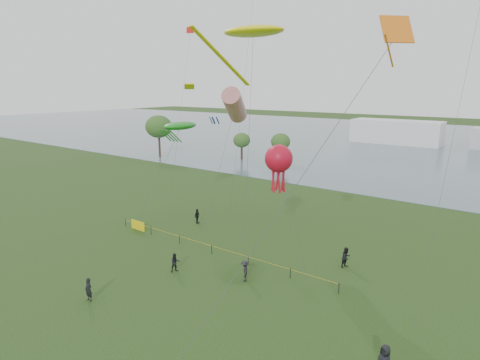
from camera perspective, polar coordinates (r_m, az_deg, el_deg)
The scene contains 15 objects.
ground_plane at distance 25.67m, azimuth -14.38°, elevation -22.05°, with size 400.00×400.00×0.00m, color #1A3310.
lake at distance 115.00m, azimuth 27.63°, elevation 4.43°, with size 400.00×120.00×0.08m, color slate.
pavilion_left at distance 112.20m, azimuth 21.32°, elevation 6.39°, with size 22.00×8.00×6.00m, color white.
trees at distance 83.11m, azimuth -6.56°, elevation 6.86°, with size 29.34×12.96×8.68m.
fence at distance 40.35m, azimuth -10.76°, elevation -7.46°, with size 24.07×0.07×1.05m.
spectator_a at distance 33.36m, azimuth -9.20°, elevation -11.52°, with size 0.76×0.59×1.57m, color black.
spectator_b at distance 31.48m, azimuth 0.68°, elevation -12.82°, with size 1.07×0.62×1.66m, color black.
spectator_c at distance 44.07m, azimuth -6.11°, elevation -5.14°, with size 0.96×0.40×1.63m, color black.
spectator_f at distance 30.76m, azimuth -20.73°, elevation -14.38°, with size 0.61×0.40×1.68m, color black.
spectator_g at distance 34.80m, azimuth 14.87°, elevation -10.59°, with size 0.84×0.65×1.72m, color black.
kite_stingray at distance 35.88m, azimuth 1.83°, elevation 20.31°, with size 5.68×10.25×19.57m.
kite_windsock at distance 43.56m, azimuth -0.79°, elevation 10.55°, with size 4.37×8.43×14.62m.
kite_creature at distance 46.59m, azimuth -8.54°, elevation 7.61°, with size 2.58×9.98×10.68m.
kite_octopus at distance 34.15m, azimuth 5.53°, elevation 2.96°, with size 5.52×4.02×9.86m.
kite_delta at distance 19.93m, azimuth 19.74°, elevation 16.98°, with size 6.86×13.61×17.81m.
Camera 1 is at (16.72, -12.83, 14.67)m, focal length 30.00 mm.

